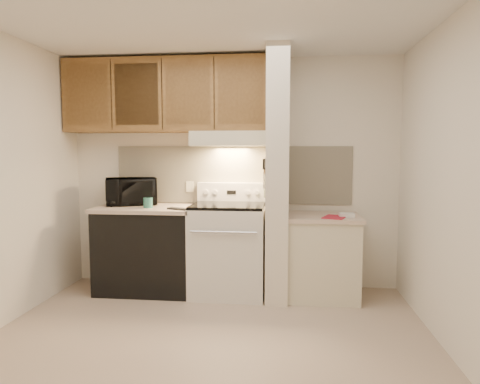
# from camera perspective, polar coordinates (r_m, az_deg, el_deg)

# --- Properties ---
(floor) EXTENTS (3.60, 3.60, 0.00)m
(floor) POSITION_cam_1_polar(r_m,az_deg,el_deg) (3.59, -4.17, -19.18)
(floor) COLOR #BBA48E
(floor) RESTS_ON ground
(ceiling) EXTENTS (3.60, 3.60, 0.00)m
(ceiling) POSITION_cam_1_polar(r_m,az_deg,el_deg) (3.41, -4.48, 22.58)
(ceiling) COLOR white
(ceiling) RESTS_ON wall_back
(wall_back) EXTENTS (3.60, 2.50, 0.02)m
(wall_back) POSITION_cam_1_polar(r_m,az_deg,el_deg) (4.75, -1.01, 2.49)
(wall_back) COLOR white
(wall_back) RESTS_ON floor
(wall_right) EXTENTS (0.02, 3.00, 2.50)m
(wall_right) POSITION_cam_1_polar(r_m,az_deg,el_deg) (3.43, 26.72, 0.80)
(wall_right) COLOR white
(wall_right) RESTS_ON floor
(backsplash) EXTENTS (2.60, 0.02, 0.63)m
(backsplash) POSITION_cam_1_polar(r_m,az_deg,el_deg) (4.74, -1.02, 2.30)
(backsplash) COLOR white
(backsplash) RESTS_ON wall_back
(range_body) EXTENTS (0.76, 0.65, 0.92)m
(range_body) POSITION_cam_1_polar(r_m,az_deg,el_deg) (4.52, -1.54, -7.79)
(range_body) COLOR silver
(range_body) RESTS_ON floor
(oven_window) EXTENTS (0.50, 0.01, 0.30)m
(oven_window) POSITION_cam_1_polar(r_m,az_deg,el_deg) (4.21, -2.14, -8.23)
(oven_window) COLOR black
(oven_window) RESTS_ON range_body
(oven_handle) EXTENTS (0.65, 0.02, 0.02)m
(oven_handle) POSITION_cam_1_polar(r_m,az_deg,el_deg) (4.12, -2.22, -5.38)
(oven_handle) COLOR silver
(oven_handle) RESTS_ON range_body
(cooktop) EXTENTS (0.74, 0.64, 0.03)m
(cooktop) POSITION_cam_1_polar(r_m,az_deg,el_deg) (4.44, -1.56, -1.80)
(cooktop) COLOR black
(cooktop) RESTS_ON range_body
(range_backguard) EXTENTS (0.76, 0.08, 0.20)m
(range_backguard) POSITION_cam_1_polar(r_m,az_deg,el_deg) (4.70, -1.09, 0.02)
(range_backguard) COLOR silver
(range_backguard) RESTS_ON range_body
(range_display) EXTENTS (0.10, 0.01, 0.04)m
(range_display) POSITION_cam_1_polar(r_m,az_deg,el_deg) (4.66, -1.16, -0.03)
(range_display) COLOR black
(range_display) RESTS_ON range_backguard
(range_knob_left_outer) EXTENTS (0.05, 0.02, 0.05)m
(range_knob_left_outer) POSITION_cam_1_polar(r_m,az_deg,el_deg) (4.70, -4.55, 0.00)
(range_knob_left_outer) COLOR silver
(range_knob_left_outer) RESTS_ON range_backguard
(range_knob_left_inner) EXTENTS (0.05, 0.02, 0.05)m
(range_knob_left_inner) POSITION_cam_1_polar(r_m,az_deg,el_deg) (4.69, -3.35, -0.01)
(range_knob_left_inner) COLOR silver
(range_knob_left_inner) RESTS_ON range_backguard
(range_knob_right_inner) EXTENTS (0.05, 0.02, 0.05)m
(range_knob_right_inner) POSITION_cam_1_polar(r_m,az_deg,el_deg) (4.64, 1.04, -0.05)
(range_knob_right_inner) COLOR silver
(range_knob_right_inner) RESTS_ON range_backguard
(range_knob_right_outer) EXTENTS (0.05, 0.02, 0.05)m
(range_knob_right_outer) POSITION_cam_1_polar(r_m,az_deg,el_deg) (4.63, 2.27, -0.07)
(range_knob_right_outer) COLOR silver
(range_knob_right_outer) RESTS_ON range_backguard
(dishwasher_front) EXTENTS (1.00, 0.63, 0.87)m
(dishwasher_front) POSITION_cam_1_polar(r_m,az_deg,el_deg) (4.73, -12.24, -7.62)
(dishwasher_front) COLOR black
(dishwasher_front) RESTS_ON floor
(left_countertop) EXTENTS (1.04, 0.67, 0.04)m
(left_countertop) POSITION_cam_1_polar(r_m,az_deg,el_deg) (4.65, -12.35, -2.15)
(left_countertop) COLOR beige
(left_countertop) RESTS_ON dishwasher_front
(spoon_rest) EXTENTS (0.25, 0.17, 0.02)m
(spoon_rest) POSITION_cam_1_polar(r_m,az_deg,el_deg) (4.35, -8.19, -2.23)
(spoon_rest) COLOR black
(spoon_rest) RESTS_ON left_countertop
(teal_jar) EXTENTS (0.12, 0.12, 0.11)m
(teal_jar) POSITION_cam_1_polar(r_m,az_deg,el_deg) (4.53, -12.17, -1.41)
(teal_jar) COLOR #2B6B5F
(teal_jar) RESTS_ON left_countertop
(outlet) EXTENTS (0.08, 0.01, 0.12)m
(outlet) POSITION_cam_1_polar(r_m,az_deg,el_deg) (4.82, -6.71, 0.71)
(outlet) COLOR beige
(outlet) RESTS_ON backsplash
(microwave) EXTENTS (0.63, 0.54, 0.29)m
(microwave) POSITION_cam_1_polar(r_m,az_deg,el_deg) (4.84, -14.33, 0.09)
(microwave) COLOR black
(microwave) RESTS_ON left_countertop
(partition_pillar) EXTENTS (0.22, 0.70, 2.50)m
(partition_pillar) POSITION_cam_1_polar(r_m,az_deg,el_deg) (4.36, 5.08, 2.21)
(partition_pillar) COLOR silver
(partition_pillar) RESTS_ON floor
(pillar_trim) EXTENTS (0.01, 0.70, 0.04)m
(pillar_trim) POSITION_cam_1_polar(r_m,az_deg,el_deg) (4.36, 3.56, 2.88)
(pillar_trim) COLOR brown
(pillar_trim) RESTS_ON partition_pillar
(knife_strip) EXTENTS (0.02, 0.42, 0.04)m
(knife_strip) POSITION_cam_1_polar(r_m,az_deg,el_deg) (4.31, 3.45, 3.12)
(knife_strip) COLOR black
(knife_strip) RESTS_ON partition_pillar
(knife_blade_a) EXTENTS (0.01, 0.03, 0.16)m
(knife_blade_a) POSITION_cam_1_polar(r_m,az_deg,el_deg) (4.17, 3.17, 1.66)
(knife_blade_a) COLOR silver
(knife_blade_a) RESTS_ON knife_strip
(knife_handle_a) EXTENTS (0.02, 0.02, 0.10)m
(knife_handle_a) POSITION_cam_1_polar(r_m,az_deg,el_deg) (4.15, 3.18, 3.72)
(knife_handle_a) COLOR black
(knife_handle_a) RESTS_ON knife_strip
(knife_blade_b) EXTENTS (0.01, 0.04, 0.18)m
(knife_blade_b) POSITION_cam_1_polar(r_m,az_deg,el_deg) (4.25, 3.23, 1.61)
(knife_blade_b) COLOR silver
(knife_blade_b) RESTS_ON knife_strip
(knife_handle_b) EXTENTS (0.02, 0.02, 0.10)m
(knife_handle_b) POSITION_cam_1_polar(r_m,az_deg,el_deg) (4.24, 3.24, 3.76)
(knife_handle_b) COLOR black
(knife_handle_b) RESTS_ON knife_strip
(knife_blade_c) EXTENTS (0.01, 0.04, 0.20)m
(knife_blade_c) POSITION_cam_1_polar(r_m,az_deg,el_deg) (4.32, 3.28, 1.53)
(knife_blade_c) COLOR silver
(knife_blade_c) RESTS_ON knife_strip
(knife_handle_c) EXTENTS (0.02, 0.02, 0.10)m
(knife_handle_c) POSITION_cam_1_polar(r_m,az_deg,el_deg) (4.32, 3.29, 3.79)
(knife_handle_c) COLOR black
(knife_handle_c) RESTS_ON knife_strip
(knife_blade_d) EXTENTS (0.01, 0.04, 0.16)m
(knife_blade_d) POSITION_cam_1_polar(r_m,az_deg,el_deg) (4.41, 3.34, 1.87)
(knife_blade_d) COLOR silver
(knife_blade_d) RESTS_ON knife_strip
(knife_handle_d) EXTENTS (0.02, 0.02, 0.10)m
(knife_handle_d) POSITION_cam_1_polar(r_m,az_deg,el_deg) (4.38, 3.34, 3.81)
(knife_handle_d) COLOR black
(knife_handle_d) RESTS_ON knife_strip
(knife_blade_e) EXTENTS (0.01, 0.04, 0.18)m
(knife_blade_e) POSITION_cam_1_polar(r_m,az_deg,el_deg) (4.49, 3.39, 1.80)
(knife_blade_e) COLOR silver
(knife_blade_e) RESTS_ON knife_strip
(knife_handle_e) EXTENTS (0.02, 0.02, 0.10)m
(knife_handle_e) POSITION_cam_1_polar(r_m,az_deg,el_deg) (4.48, 3.40, 3.84)
(knife_handle_e) COLOR black
(knife_handle_e) RESTS_ON knife_strip
(oven_mitt) EXTENTS (0.03, 0.11, 0.26)m
(oven_mitt) POSITION_cam_1_polar(r_m,az_deg,el_deg) (4.55, 3.44, 0.92)
(oven_mitt) COLOR slate
(oven_mitt) RESTS_ON partition_pillar
(right_cab_base) EXTENTS (0.70, 0.60, 0.81)m
(right_cab_base) POSITION_cam_1_polar(r_m,az_deg,el_deg) (4.50, 10.91, -8.65)
(right_cab_base) COLOR beige
(right_cab_base) RESTS_ON floor
(right_countertop) EXTENTS (0.74, 0.64, 0.04)m
(right_countertop) POSITION_cam_1_polar(r_m,az_deg,el_deg) (4.42, 11.01, -3.30)
(right_countertop) COLOR beige
(right_countertop) RESTS_ON right_cab_base
(red_folder) EXTENTS (0.28, 0.32, 0.01)m
(red_folder) POSITION_cam_1_polar(r_m,az_deg,el_deg) (4.28, 12.52, -3.28)
(red_folder) COLOR #A91E30
(red_folder) RESTS_ON right_countertop
(white_box) EXTENTS (0.15, 0.10, 0.04)m
(white_box) POSITION_cam_1_polar(r_m,az_deg,el_deg) (4.34, 14.03, -2.99)
(white_box) COLOR white
(white_box) RESTS_ON right_countertop
(range_hood) EXTENTS (0.78, 0.44, 0.15)m
(range_hood) POSITION_cam_1_polar(r_m,az_deg,el_deg) (4.53, -1.37, 7.09)
(range_hood) COLOR beige
(range_hood) RESTS_ON upper_cabinets
(hood_lip) EXTENTS (0.78, 0.04, 0.06)m
(hood_lip) POSITION_cam_1_polar(r_m,az_deg,el_deg) (4.32, -1.74, 6.58)
(hood_lip) COLOR beige
(hood_lip) RESTS_ON range_hood
(upper_cabinets) EXTENTS (2.18, 0.33, 0.77)m
(upper_cabinets) POSITION_cam_1_polar(r_m,az_deg,el_deg) (4.75, -9.79, 12.51)
(upper_cabinets) COLOR brown
(upper_cabinets) RESTS_ON wall_back
(cab_door_a) EXTENTS (0.46, 0.01, 0.63)m
(cab_door_a) POSITION_cam_1_polar(r_m,az_deg,el_deg) (4.89, -19.79, 12.07)
(cab_door_a) COLOR brown
(cab_door_a) RESTS_ON upper_cabinets
(cab_gap_a) EXTENTS (0.01, 0.01, 0.73)m
(cab_gap_a) POSITION_cam_1_polar(r_m,az_deg,el_deg) (4.78, -16.79, 12.32)
(cab_gap_a) COLOR black
(cab_gap_a) RESTS_ON upper_cabinets
(cab_door_b) EXTENTS (0.46, 0.01, 0.63)m
(cab_door_b) POSITION_cam_1_polar(r_m,az_deg,el_deg) (4.68, -13.63, 12.54)
(cab_door_b) COLOR brown
(cab_door_b) RESTS_ON upper_cabinets
(cab_gap_b) EXTENTS (0.01, 0.01, 0.73)m
(cab_gap_b) POSITION_cam_1_polar(r_m,az_deg,el_deg) (4.59, -10.36, 12.74)
(cab_gap_b) COLOR black
(cab_gap_b) RESTS_ON upper_cabinets
(cab_door_c) EXTENTS (0.46, 0.01, 0.63)m
(cab_door_c) POSITION_cam_1_polar(r_m,az_deg,el_deg) (4.53, -6.96, 12.90)
(cab_door_c) COLOR brown
(cab_door_c) RESTS_ON upper_cabinets
(cab_gap_c) EXTENTS (0.01, 0.01, 0.73)m
(cab_gap_c) POSITION_cam_1_polar(r_m,az_deg,el_deg) (4.47, -3.47, 13.02)
(cab_gap_c) COLOR black
(cab_gap_c) RESTS_ON upper_cabinets
(cab_door_d) EXTENTS (0.46, 0.01, 0.63)m
(cab_door_d) POSITION_cam_1_polar(r_m,az_deg,el_deg) (4.44, 0.09, 13.09)
(cab_door_d) COLOR brown
(cab_door_d) RESTS_ON upper_cabinets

